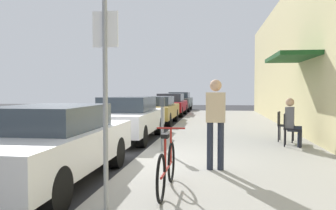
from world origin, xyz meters
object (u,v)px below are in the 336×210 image
street_sign (105,89)px  seated_patron_0 (292,120)px  parking_meter (162,120)px  parked_car_3 (171,104)px  parked_car_4 (179,101)px  parked_car_2 (156,109)px  cafe_chair_0 (290,127)px  parked_car_1 (127,118)px  cafe_chair_1 (283,124)px  parked_car_0 (49,143)px  bicycle_0 (167,167)px  pedestrian_standing (216,117)px

street_sign → seated_patron_0: size_ratio=2.02×
parking_meter → street_sign: 4.27m
parked_car_3 → parked_car_4: bearing=90.0°
parked_car_2 → street_sign: bearing=-82.9°
cafe_chair_0 → parked_car_1: bearing=164.7°
parked_car_1 → seated_patron_0: size_ratio=3.41×
parked_car_2 → parked_car_3: 5.39m
parked_car_3 → cafe_chair_1: size_ratio=5.06×
parked_car_3 → parked_car_4: (-0.00, 5.31, 0.03)m
parked_car_2 → parked_car_4: bearing=90.0°
parked_car_3 → parking_meter: 13.36m
parked_car_0 → parked_car_3: 16.00m
parked_car_4 → street_sign: (1.50, -22.78, 0.88)m
parked_car_1 → parked_car_3: bearing=90.0°
parked_car_1 → parked_car_4: bearing=90.0°
parking_meter → cafe_chair_1: size_ratio=1.52×
seated_patron_0 → parked_car_4: bearing=105.7°
street_sign → cafe_chair_1: 7.17m
parked_car_2 → bicycle_0: bearing=-79.2°
cafe_chair_0 → cafe_chair_1: same height
cafe_chair_1 → parked_car_2: bearing=129.7°
parked_car_3 → pedestrian_standing: size_ratio=2.59×
parking_meter → pedestrian_standing: 2.24m
parked_car_2 → parked_car_4: size_ratio=1.00×
pedestrian_standing → bicycle_0: bearing=-115.4°
bicycle_0 → parked_car_4: bearing=95.6°
parked_car_2 → seated_patron_0: 8.27m
parking_meter → cafe_chair_0: bearing=20.4°
bicycle_0 → seated_patron_0: size_ratio=1.33×
parked_car_0 → bicycle_0: (2.14, -0.57, -0.23)m
seated_patron_0 → street_sign: bearing=-122.0°
pedestrian_standing → parked_car_1: bearing=123.3°
bicycle_0 → parked_car_3: bearing=97.3°
bicycle_0 → cafe_chair_1: bicycle_0 is taller
parked_car_3 → cafe_chair_1: parked_car_3 is taller
bicycle_0 → parked_car_2: bearing=100.8°
parked_car_4 → cafe_chair_0: bearing=-74.5°
pedestrian_standing → parked_car_2: bearing=106.4°
parked_car_0 → parked_car_3: (0.00, 16.00, 0.01)m
parked_car_0 → cafe_chair_0: bearing=39.3°
parked_car_3 → cafe_chair_0: parked_car_3 is taller
cafe_chair_0 → parked_car_4: bearing=105.5°
parked_car_0 → parked_car_1: parked_car_1 is taller
bicycle_0 → cafe_chair_1: (2.68, 5.39, 0.14)m
parked_car_0 → parking_meter: parking_meter is taller
parked_car_1 → parked_car_3: 10.74m
parked_car_2 → parked_car_3: (0.00, 5.39, 0.03)m
street_sign → bicycle_0: 1.60m
parked_car_0 → parked_car_4: size_ratio=1.00×
parked_car_2 → parked_car_1: bearing=-90.0°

